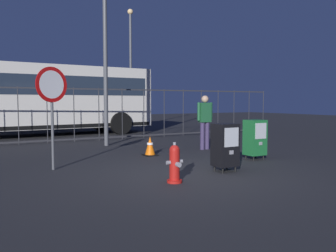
# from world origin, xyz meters

# --- Properties ---
(ground_plane) EXTENTS (60.00, 60.00, 0.00)m
(ground_plane) POSITION_xyz_m (0.00, 0.00, 0.00)
(ground_plane) COLOR #262628
(fire_hydrant) EXTENTS (0.33, 0.32, 0.75)m
(fire_hydrant) POSITION_xyz_m (-0.60, -0.61, 0.35)
(fire_hydrant) COLOR red
(fire_hydrant) RESTS_ON ground_plane
(newspaper_box_primary) EXTENTS (0.48, 0.42, 1.02)m
(newspaper_box_primary) POSITION_xyz_m (0.85, -0.27, 0.57)
(newspaper_box_primary) COLOR black
(newspaper_box_primary) RESTS_ON ground_plane
(newspaper_box_secondary) EXTENTS (0.48, 0.42, 1.02)m
(newspaper_box_secondary) POSITION_xyz_m (2.50, 0.56, 0.57)
(newspaper_box_secondary) COLOR black
(newspaper_box_secondary) RESTS_ON ground_plane
(stop_sign) EXTENTS (0.71, 0.31, 2.23)m
(stop_sign) POSITION_xyz_m (-2.28, 1.72, 1.60)
(stop_sign) COLOR #4C4F54
(stop_sign) RESTS_ON ground_plane
(pedestrian) EXTENTS (0.55, 0.22, 1.67)m
(pedestrian) POSITION_xyz_m (2.49, 2.73, 0.95)
(pedestrian) COLOR #382D51
(pedestrian) RESTS_ON ground_plane
(traffic_cone) EXTENTS (0.36, 0.36, 0.53)m
(traffic_cone) POSITION_xyz_m (0.46, 2.48, 0.26)
(traffic_cone) COLOR black
(traffic_cone) RESTS_ON ground_plane
(fence_barrier) EXTENTS (18.03, 0.04, 2.00)m
(fence_barrier) POSITION_xyz_m (0.00, 6.78, 1.02)
(fence_barrier) COLOR #2D2D33
(fence_barrier) RESTS_ON ground_plane
(bus_near) EXTENTS (10.60, 3.13, 3.00)m
(bus_near) POSITION_xyz_m (-1.60, 9.78, 1.71)
(bus_near) COLOR beige
(bus_near) RESTS_ON ground_plane
(street_light_near_left) EXTENTS (0.32, 0.32, 7.74)m
(street_light_near_left) POSITION_xyz_m (0.17, 5.14, 4.44)
(street_light_near_left) COLOR #4C4F54
(street_light_near_left) RESTS_ON ground_plane
(street_light_near_right) EXTENTS (0.32, 0.32, 6.72)m
(street_light_near_right) POSITION_xyz_m (4.36, 12.58, 3.91)
(street_light_near_right) COLOR #4C4F54
(street_light_near_right) RESTS_ON ground_plane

